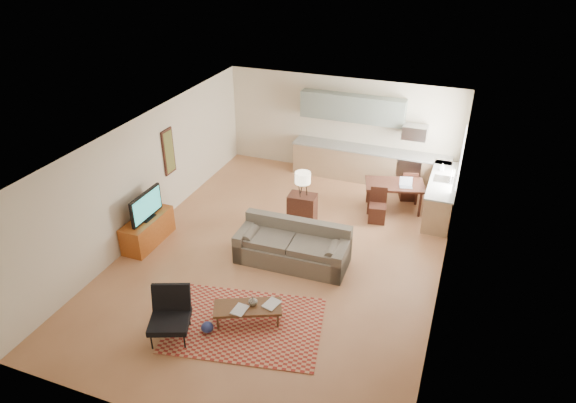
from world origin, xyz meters
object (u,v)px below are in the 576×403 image
at_px(armchair, 169,317).
at_px(coffee_table, 248,314).
at_px(dining_table, 393,196).
at_px(sofa, 292,245).
at_px(console_table, 302,209).
at_px(tv_credenza, 148,230).

bearing_deg(armchair, coffee_table, 15.26).
distance_m(armchair, dining_table, 6.40).
distance_m(sofa, coffee_table, 2.03).
bearing_deg(console_table, tv_credenza, -148.88).
height_order(sofa, tv_credenza, sofa).
height_order(coffee_table, armchair, armchair).
height_order(sofa, console_table, sofa).
xyz_separation_m(armchair, console_table, (0.86, 4.37, -0.06)).
bearing_deg(sofa, tv_credenza, -173.91).
height_order(tv_credenza, dining_table, dining_table).
height_order(sofa, armchair, armchair).
relative_size(tv_credenza, console_table, 1.81).
xyz_separation_m(sofa, tv_credenza, (-3.24, -0.42, -0.11)).
bearing_deg(sofa, console_table, 100.43).
bearing_deg(tv_credenza, sofa, 7.39).
bearing_deg(console_table, sofa, -81.23).
distance_m(coffee_table, console_table, 3.58).
relative_size(coffee_table, dining_table, 0.86).
relative_size(sofa, dining_table, 1.72).
bearing_deg(armchair, sofa, 45.81).
relative_size(sofa, coffee_table, 2.01).
bearing_deg(tv_credenza, console_table, 34.09).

